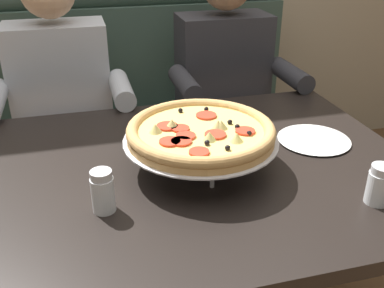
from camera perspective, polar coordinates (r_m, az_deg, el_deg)
booth_bench at (r=2.23m, az=-6.34°, el=0.88°), size 1.59×0.78×1.13m
dining_table at (r=1.28m, az=-0.18°, el=-6.13°), size 1.28×0.96×0.76m
diner_left at (r=1.85m, az=-16.51°, el=4.79°), size 0.54×0.64×1.27m
diner_right at (r=1.95m, az=4.92°, el=6.98°), size 0.54×0.64×1.27m
pizza at (r=1.18m, az=1.15°, el=1.48°), size 0.42×0.42×0.14m
shaker_pepper_flakes at (r=1.16m, az=23.19°, el=-5.21°), size 0.06×0.06×0.10m
shaker_oregano at (r=1.05m, az=-11.52°, el=-6.41°), size 0.06×0.06×0.11m
plate_near_left at (r=1.43m, az=15.61°, el=0.77°), size 0.23×0.23×0.02m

